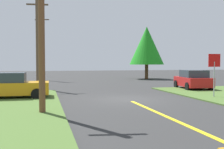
{
  "coord_description": "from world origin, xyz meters",
  "views": [
    {
      "loc": [
        -4.89,
        -15.84,
        2.24
      ],
      "look_at": [
        0.01,
        3.78,
        1.35
      ],
      "focal_mm": 43.62,
      "sensor_mm": 36.0,
      "label": 1
    }
  ],
  "objects_px": {
    "parked_car_near_building": "(11,86)",
    "utility_pole_mid": "(38,42)",
    "utility_pole_near": "(41,27)",
    "oak_tree_left": "(147,46)",
    "stop_sign": "(214,67)",
    "car_on_crossroad": "(193,80)",
    "utility_pole_far": "(42,46)"
  },
  "relations": [
    {
      "from": "parked_car_near_building",
      "to": "utility_pole_near",
      "type": "distance_m",
      "value": 6.71
    },
    {
      "from": "utility_pole_near",
      "to": "utility_pole_far",
      "type": "height_order",
      "value": "utility_pole_far"
    },
    {
      "from": "parked_car_near_building",
      "to": "car_on_crossroad",
      "type": "height_order",
      "value": "same"
    },
    {
      "from": "parked_car_near_building",
      "to": "utility_pole_mid",
      "type": "distance_m",
      "value": 6.99
    },
    {
      "from": "parked_car_near_building",
      "to": "stop_sign",
      "type": "bearing_deg",
      "value": -11.18
    },
    {
      "from": "utility_pole_near",
      "to": "utility_pole_mid",
      "type": "bearing_deg",
      "value": 92.01
    },
    {
      "from": "parked_car_near_building",
      "to": "car_on_crossroad",
      "type": "bearing_deg",
      "value": 11.42
    },
    {
      "from": "car_on_crossroad",
      "to": "utility_pole_near",
      "type": "relative_size",
      "value": 0.56
    },
    {
      "from": "utility_pole_near",
      "to": "utility_pole_mid",
      "type": "xyz_separation_m",
      "value": [
        -0.41,
        11.73,
        0.2
      ]
    },
    {
      "from": "utility_pole_near",
      "to": "utility_pole_far",
      "type": "relative_size",
      "value": 0.87
    },
    {
      "from": "car_on_crossroad",
      "to": "oak_tree_left",
      "type": "distance_m",
      "value": 15.22
    },
    {
      "from": "utility_pole_mid",
      "to": "oak_tree_left",
      "type": "distance_m",
      "value": 18.07
    },
    {
      "from": "car_on_crossroad",
      "to": "utility_pole_mid",
      "type": "distance_m",
      "value": 13.48
    },
    {
      "from": "utility_pole_far",
      "to": "utility_pole_near",
      "type": "bearing_deg",
      "value": -89.7
    },
    {
      "from": "car_on_crossroad",
      "to": "oak_tree_left",
      "type": "height_order",
      "value": "oak_tree_left"
    },
    {
      "from": "stop_sign",
      "to": "utility_pole_near",
      "type": "bearing_deg",
      "value": 18.29
    },
    {
      "from": "stop_sign",
      "to": "car_on_crossroad",
      "type": "relative_size",
      "value": 0.69
    },
    {
      "from": "parked_car_near_building",
      "to": "utility_pole_mid",
      "type": "bearing_deg",
      "value": 76.9
    },
    {
      "from": "parked_car_near_building",
      "to": "oak_tree_left",
      "type": "bearing_deg",
      "value": 48.81
    },
    {
      "from": "utility_pole_mid",
      "to": "oak_tree_left",
      "type": "bearing_deg",
      "value": 38.28
    },
    {
      "from": "parked_car_near_building",
      "to": "utility_pole_mid",
      "type": "relative_size",
      "value": 0.57
    },
    {
      "from": "utility_pole_mid",
      "to": "utility_pole_far",
      "type": "distance_m",
      "value": 11.74
    },
    {
      "from": "stop_sign",
      "to": "utility_pole_far",
      "type": "relative_size",
      "value": 0.33
    },
    {
      "from": "utility_pole_near",
      "to": "utility_pole_mid",
      "type": "distance_m",
      "value": 11.74
    },
    {
      "from": "stop_sign",
      "to": "car_on_crossroad",
      "type": "xyz_separation_m",
      "value": [
        1.66,
        5.3,
        -1.18
      ]
    },
    {
      "from": "stop_sign",
      "to": "utility_pole_near",
      "type": "xyz_separation_m",
      "value": [
        -10.56,
        -2.95,
        1.79
      ]
    },
    {
      "from": "utility_pole_near",
      "to": "utility_pole_mid",
      "type": "relative_size",
      "value": 0.94
    },
    {
      "from": "utility_pole_near",
      "to": "car_on_crossroad",
      "type": "bearing_deg",
      "value": 34.03
    },
    {
      "from": "stop_sign",
      "to": "oak_tree_left",
      "type": "distance_m",
      "value": 20.39
    },
    {
      "from": "car_on_crossroad",
      "to": "utility_pole_near",
      "type": "distance_m",
      "value": 15.04
    },
    {
      "from": "stop_sign",
      "to": "oak_tree_left",
      "type": "relative_size",
      "value": 0.39
    },
    {
      "from": "stop_sign",
      "to": "utility_pole_far",
      "type": "distance_m",
      "value": 23.24
    }
  ]
}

